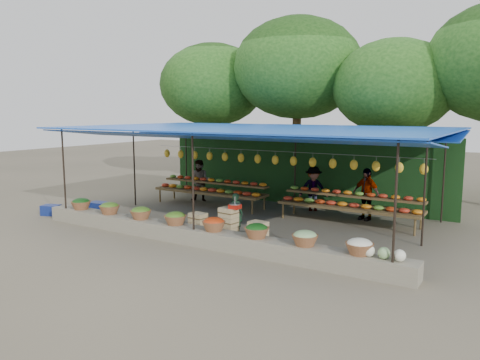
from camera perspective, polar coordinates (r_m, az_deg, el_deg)
The scene contains 16 objects.
ground at distance 14.05m, azimuth 1.59°, elevation -5.12°, with size 60.00×60.00×0.00m, color brown.
stone_curb at distance 11.78m, azimuth -5.21°, elevation -6.81°, with size 10.60×0.55×0.40m, color slate.
stall_canopy at distance 13.73m, azimuth 1.75°, elevation 5.89°, with size 10.80×6.60×2.82m.
produce_baskets at distance 11.75m, azimuth -5.62°, elevation -5.03°, with size 8.98×0.58×0.34m.
netting_backdrop at distance 16.59m, azimuth 7.09°, elevation 1.29°, with size 10.60×0.06×2.50m, color #19461B.
tree_row at distance 19.05m, azimuth 12.49°, elevation 12.47°, with size 16.51×5.50×7.12m.
fruit_table_left at distance 16.37m, azimuth -3.56°, elevation -1.03°, with size 4.21×0.95×0.93m.
fruit_table_right at distance 14.12m, azimuth 13.24°, elevation -2.76°, with size 4.21×0.95×0.93m.
crate_counter at distance 12.41m, azimuth -1.53°, elevation -5.46°, with size 2.39×0.39×0.77m.
weighing_scale at distance 12.17m, azimuth -0.63°, elevation -3.16°, with size 0.30×0.30×0.32m.
vendor_seated at distance 12.66m, azimuth -0.48°, elevation -4.05°, with size 0.40×0.27×1.11m, color #193722.
customer_left at distance 17.15m, azimuth -4.86°, elevation -0.09°, with size 0.74×0.58×1.53m, color slate.
customer_mid at distance 15.65m, azimuth 8.93°, elevation -1.06°, with size 0.96×0.55×1.48m, color slate.
customer_right at distance 14.67m, azimuth 15.11°, elevation -1.67°, with size 0.93×0.39×1.59m, color slate.
blue_crate_front at distance 16.10m, azimuth -22.05°, elevation -3.41°, with size 0.54×0.39×0.32m, color navy.
blue_crate_back at distance 16.01m, azimuth -16.89°, elevation -3.19°, with size 0.57×0.41×0.34m, color navy.
Camera 1 is at (6.87, -11.81, 3.28)m, focal length 35.00 mm.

